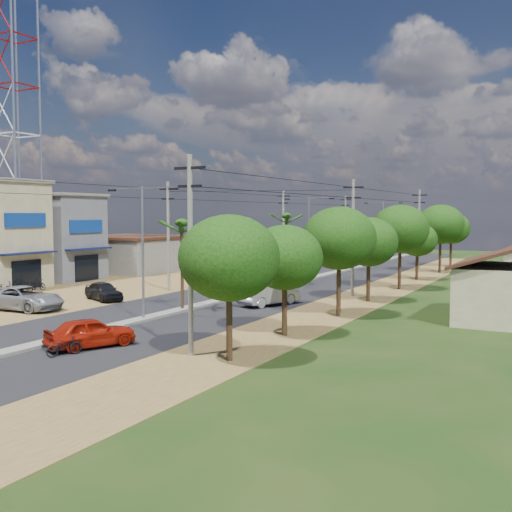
# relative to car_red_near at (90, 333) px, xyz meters

# --- Properties ---
(ground) EXTENTS (160.00, 160.00, 0.00)m
(ground) POSITION_rel_car_red_near_xyz_m (-2.39, 6.95, -0.72)
(ground) COLOR black
(ground) RESTS_ON ground
(road) EXTENTS (12.00, 110.00, 0.04)m
(road) POSITION_rel_car_red_near_xyz_m (-2.39, 21.95, -0.70)
(road) COLOR black
(road) RESTS_ON ground
(median) EXTENTS (1.00, 90.00, 0.18)m
(median) POSITION_rel_car_red_near_xyz_m (-2.39, 24.95, -0.63)
(median) COLOR #605E56
(median) RESTS_ON ground
(dirt_lot_west) EXTENTS (18.00, 46.00, 0.04)m
(dirt_lot_west) POSITION_rel_car_red_near_xyz_m (-17.39, 14.95, -0.70)
(dirt_lot_west) COLOR brown
(dirt_lot_west) RESTS_ON ground
(dirt_shoulder_east) EXTENTS (5.00, 90.00, 0.03)m
(dirt_shoulder_east) POSITION_rel_car_red_near_xyz_m (6.11, 21.95, -0.71)
(dirt_shoulder_east) COLOR brown
(dirt_shoulder_east) RESTS_ON ground
(shophouse_grey) EXTENTS (9.00, 6.40, 8.30)m
(shophouse_grey) POSITION_rel_car_red_near_xyz_m (-24.37, 20.95, 3.44)
(shophouse_grey) COLOR #53555B
(shophouse_grey) RESTS_ON ground
(low_shed) EXTENTS (10.40, 10.40, 3.95)m
(low_shed) POSITION_rel_car_red_near_xyz_m (-23.39, 30.95, 1.24)
(low_shed) COLOR #605E56
(low_shed) RESTS_ON ground
(telecom_tower) EXTENTS (3.80, 3.80, 43.00)m
(telecom_tower) POSITION_rel_car_red_near_xyz_m (-29.39, 20.95, 18.39)
(telecom_tower) COLOR gray
(telecom_tower) RESTS_ON ground
(tree_east_a) EXTENTS (4.40, 4.40, 6.37)m
(tree_east_a) POSITION_rel_car_red_near_xyz_m (7.11, 0.95, 3.77)
(tree_east_a) COLOR black
(tree_east_a) RESTS_ON ground
(tree_east_b) EXTENTS (4.00, 4.00, 5.83)m
(tree_east_b) POSITION_rel_car_red_near_xyz_m (6.91, 6.95, 3.39)
(tree_east_b) COLOR black
(tree_east_b) RESTS_ON ground
(tree_east_c) EXTENTS (4.60, 4.60, 6.83)m
(tree_east_c) POSITION_rel_car_red_near_xyz_m (7.31, 13.95, 4.14)
(tree_east_c) COLOR black
(tree_east_c) RESTS_ON ground
(tree_east_d) EXTENTS (4.20, 4.20, 6.13)m
(tree_east_d) POSITION_rel_car_red_near_xyz_m (7.01, 20.95, 3.62)
(tree_east_d) COLOR black
(tree_east_d) RESTS_ON ground
(tree_east_e) EXTENTS (4.80, 4.80, 7.14)m
(tree_east_e) POSITION_rel_car_red_near_xyz_m (7.21, 28.95, 4.37)
(tree_east_e) COLOR black
(tree_east_e) RESTS_ON ground
(tree_east_f) EXTENTS (3.80, 3.80, 5.52)m
(tree_east_f) POSITION_rel_car_red_near_xyz_m (6.81, 36.95, 3.17)
(tree_east_f) COLOR black
(tree_east_f) RESTS_ON ground
(tree_east_g) EXTENTS (5.00, 5.00, 7.38)m
(tree_east_g) POSITION_rel_car_red_near_xyz_m (7.41, 44.95, 4.52)
(tree_east_g) COLOR black
(tree_east_g) RESTS_ON ground
(tree_east_h) EXTENTS (4.40, 4.40, 6.52)m
(tree_east_h) POSITION_rel_car_red_near_xyz_m (7.11, 52.95, 3.92)
(tree_east_h) COLOR black
(tree_east_h) RESTS_ON ground
(palm_median_near) EXTENTS (2.00, 2.00, 6.15)m
(palm_median_near) POSITION_rel_car_red_near_xyz_m (-2.39, 10.95, 4.81)
(palm_median_near) COLOR black
(palm_median_near) RESTS_ON ground
(palm_median_mid) EXTENTS (2.00, 2.00, 6.55)m
(palm_median_mid) POSITION_rel_car_red_near_xyz_m (-2.39, 26.95, 5.18)
(palm_median_mid) COLOR black
(palm_median_mid) RESTS_ON ground
(palm_median_far) EXTENTS (2.00, 2.00, 5.85)m
(palm_median_far) POSITION_rel_car_red_near_xyz_m (-2.39, 42.95, 4.54)
(palm_median_far) COLOR black
(palm_median_far) RESTS_ON ground
(streetlight_near) EXTENTS (5.10, 0.18, 8.00)m
(streetlight_near) POSITION_rel_car_red_near_xyz_m (-2.39, 6.95, 4.06)
(streetlight_near) COLOR gray
(streetlight_near) RESTS_ON ground
(streetlight_mid) EXTENTS (5.10, 0.18, 8.00)m
(streetlight_mid) POSITION_rel_car_red_near_xyz_m (-2.39, 31.95, 4.06)
(streetlight_mid) COLOR gray
(streetlight_mid) RESTS_ON ground
(streetlight_far) EXTENTS (5.10, 0.18, 8.00)m
(streetlight_far) POSITION_rel_car_red_near_xyz_m (-2.39, 56.95, 4.06)
(streetlight_far) COLOR gray
(streetlight_far) RESTS_ON ground
(utility_pole_w_b) EXTENTS (1.60, 0.24, 9.00)m
(utility_pole_w_b) POSITION_rel_car_red_near_xyz_m (-9.39, 18.95, 4.04)
(utility_pole_w_b) COLOR #605E56
(utility_pole_w_b) RESTS_ON ground
(utility_pole_w_c) EXTENTS (1.60, 0.24, 9.00)m
(utility_pole_w_c) POSITION_rel_car_red_near_xyz_m (-9.39, 40.95, 4.04)
(utility_pole_w_c) COLOR #605E56
(utility_pole_w_c) RESTS_ON ground
(utility_pole_w_d) EXTENTS (1.60, 0.24, 9.00)m
(utility_pole_w_d) POSITION_rel_car_red_near_xyz_m (-9.39, 61.95, 4.04)
(utility_pole_w_d) COLOR #605E56
(utility_pole_w_d) RESTS_ON ground
(utility_pole_e_a) EXTENTS (1.60, 0.24, 9.00)m
(utility_pole_e_a) POSITION_rel_car_red_near_xyz_m (5.11, 0.95, 4.04)
(utility_pole_e_a) COLOR #605E56
(utility_pole_e_a) RESTS_ON ground
(utility_pole_e_b) EXTENTS (1.60, 0.24, 9.00)m
(utility_pole_e_b) POSITION_rel_car_red_near_xyz_m (5.11, 22.95, 4.04)
(utility_pole_e_b) COLOR #605E56
(utility_pole_e_b) RESTS_ON ground
(utility_pole_e_c) EXTENTS (1.60, 0.24, 9.00)m
(utility_pole_e_c) POSITION_rel_car_red_near_xyz_m (5.11, 44.95, 4.04)
(utility_pole_e_c) COLOR #605E56
(utility_pole_e_c) RESTS_ON ground
(car_red_near) EXTENTS (3.33, 4.56, 1.44)m
(car_red_near) POSITION_rel_car_red_near_xyz_m (0.00, 0.00, 0.00)
(car_red_near) COLOR maroon
(car_red_near) RESTS_ON ground
(car_silver_mid) EXTENTS (3.11, 4.98, 1.55)m
(car_silver_mid) POSITION_rel_car_red_near_xyz_m (1.54, 15.78, 0.05)
(car_silver_mid) COLOR gray
(car_silver_mid) RESTS_ON ground
(car_white_far) EXTENTS (3.12, 5.15, 1.40)m
(car_white_far) POSITION_rel_car_red_near_xyz_m (-3.89, 28.44, -0.02)
(car_white_far) COLOR beige
(car_white_far) RESTS_ON ground
(car_parked_silver) EXTENTS (5.83, 2.99, 1.57)m
(car_parked_silver) POSITION_rel_car_red_near_xyz_m (-11.81, 6.24, 0.07)
(car_parked_silver) COLOR gray
(car_parked_silver) RESTS_ON ground
(car_parked_dark) EXTENTS (4.33, 3.11, 1.37)m
(car_parked_dark) POSITION_rel_car_red_near_xyz_m (-10.24, 12.13, -0.04)
(car_parked_dark) COLOR black
(car_parked_dark) RESTS_ON ground
(moto_rider_east) EXTENTS (1.11, 1.76, 0.87)m
(moto_rider_east) POSITION_rel_car_red_near_xyz_m (0.16, -1.83, -0.29)
(moto_rider_east) COLOR black
(moto_rider_east) RESTS_ON ground
(moto_rider_west_a) EXTENTS (1.02, 1.71, 0.85)m
(moto_rider_west_a) POSITION_rel_car_red_near_xyz_m (-3.59, 21.60, -0.30)
(moto_rider_west_a) COLOR black
(moto_rider_west_a) RESTS_ON ground
(moto_rider_west_b) EXTENTS (0.60, 1.80, 1.06)m
(moto_rider_west_b) POSITION_rel_car_red_near_xyz_m (-6.27, 44.27, -0.19)
(moto_rider_west_b) COLOR black
(moto_rider_west_b) RESTS_ON ground
(roadside_sign) EXTENTS (0.15, 1.24, 1.03)m
(roadside_sign) POSITION_rel_car_red_near_xyz_m (-10.39, 5.88, -0.21)
(roadside_sign) COLOR maroon
(roadside_sign) RESTS_ON ground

